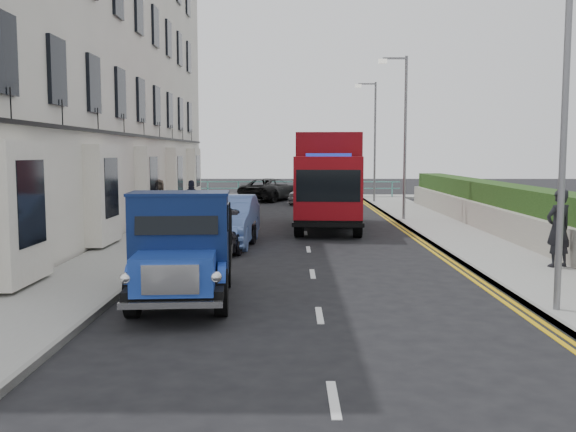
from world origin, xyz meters
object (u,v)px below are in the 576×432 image
object	(u,v)px
lamp_mid	(402,128)
pedestrian_east_near	(558,228)
lamp_far	(373,135)
parked_car_front	(224,227)
red_lorry	(329,178)
lamp_near	(558,93)
bedford_lorry	(181,255)

from	to	relation	value
lamp_mid	pedestrian_east_near	bearing A→B (deg)	-80.61
lamp_far	parked_car_front	xyz separation A→B (m)	(-6.78, -17.86, -3.33)
red_lorry	parked_car_front	world-z (taller)	red_lorry
lamp_near	lamp_mid	world-z (taller)	same
lamp_far	red_lorry	bearing A→B (deg)	-104.66
red_lorry	bedford_lorry	bearing A→B (deg)	-101.52
bedford_lorry	parked_car_front	xyz separation A→B (m)	(0.03, 7.48, -0.33)
bedford_lorry	red_lorry	distance (m)	13.54
lamp_mid	pedestrian_east_near	distance (m)	12.14
lamp_near	bedford_lorry	size ratio (longest dim) A/B	1.48
pedestrian_east_near	lamp_mid	bearing A→B (deg)	-101.66
lamp_near	lamp_mid	size ratio (longest dim) A/B	1.00
parked_car_front	pedestrian_east_near	size ratio (longest dim) A/B	2.03
lamp_near	red_lorry	bearing A→B (deg)	103.24
lamp_near	parked_car_front	xyz separation A→B (m)	(-6.78, 8.14, -3.33)
lamp_near	pedestrian_east_near	world-z (taller)	lamp_near
lamp_mid	pedestrian_east_near	world-z (taller)	lamp_mid
lamp_mid	bedford_lorry	bearing A→B (deg)	-113.92
bedford_lorry	parked_car_front	bearing A→B (deg)	85.50
bedford_lorry	red_lorry	size ratio (longest dim) A/B	0.66
lamp_far	pedestrian_east_near	xyz separation A→B (m)	(1.92, -21.63, -2.90)
lamp_far	pedestrian_east_near	bearing A→B (deg)	-84.92
lamp_near	parked_car_front	bearing A→B (deg)	129.78
lamp_far	red_lorry	world-z (taller)	lamp_far
lamp_far	red_lorry	xyz separation A→B (m)	(-3.22, -12.31, -2.03)
lamp_near	lamp_far	distance (m)	26.00
lamp_mid	bedford_lorry	distance (m)	17.04
lamp_mid	red_lorry	world-z (taller)	lamp_mid
bedford_lorry	pedestrian_east_near	size ratio (longest dim) A/B	2.43
bedford_lorry	pedestrian_east_near	distance (m)	9.48
bedford_lorry	lamp_mid	bearing A→B (deg)	61.77
bedford_lorry	parked_car_front	world-z (taller)	bedford_lorry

